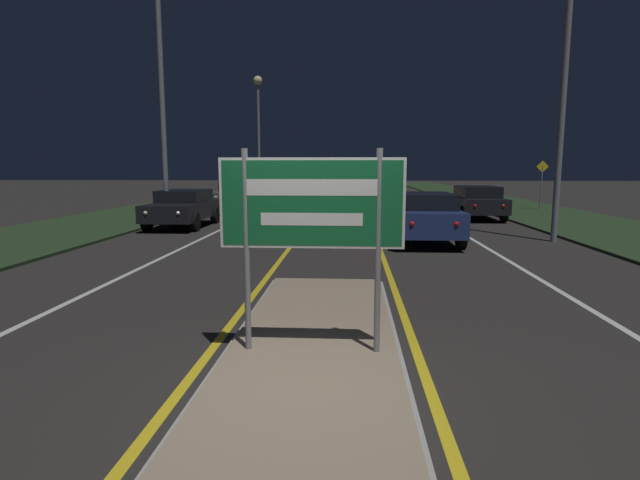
{
  "coord_description": "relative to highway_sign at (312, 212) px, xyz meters",
  "views": [
    {
      "loc": [
        0.44,
        -4.73,
        2.21
      ],
      "look_at": [
        0.0,
        2.32,
        1.18
      ],
      "focal_mm": 28.0,
      "sensor_mm": 36.0,
      "label": 1
    }
  ],
  "objects": [
    {
      "name": "ground_plane",
      "position": [
        0.0,
        -0.81,
        -1.72
      ],
      "size": [
        160.0,
        160.0,
        0.0
      ],
      "primitive_type": "plane",
      "color": "#282623"
    },
    {
      "name": "edge_line_white_left",
      "position": [
        -7.2,
        24.19,
        -1.71
      ],
      "size": [
        0.1,
        70.0,
        0.01
      ],
      "color": "silver",
      "rests_on": "ground_plane"
    },
    {
      "name": "warning_sign",
      "position": [
        10.09,
        20.55,
        -0.16
      ],
      "size": [
        0.6,
        0.06,
        2.46
      ],
      "color": "gray",
      "rests_on": "verge_right"
    },
    {
      "name": "car_receding_0",
      "position": [
        2.58,
        9.38,
        -0.93
      ],
      "size": [
        1.97,
        4.3,
        1.46
      ],
      "color": "navy",
      "rests_on": "ground_plane"
    },
    {
      "name": "streetlight_left_far",
      "position": [
        -6.32,
        31.16,
        4.49
      ],
      "size": [
        0.64,
        0.64,
        8.7
      ],
      "color": "gray",
      "rests_on": "ground_plane"
    },
    {
      "name": "median_island",
      "position": [
        0.0,
        0.0,
        -1.68
      ],
      "size": [
        2.11,
        7.64,
        0.1
      ],
      "color": "#999993",
      "rests_on": "ground_plane"
    },
    {
      "name": "edge_line_white_right",
      "position": [
        7.2,
        24.19,
        -1.71
      ],
      "size": [
        0.1,
        70.0,
        0.01
      ],
      "color": "silver",
      "rests_on": "ground_plane"
    },
    {
      "name": "car_approaching_1",
      "position": [
        -5.97,
        22.08,
        -0.97
      ],
      "size": [
        1.91,
        4.52,
        1.44
      ],
      "color": "#4C514C",
      "rests_on": "ground_plane"
    },
    {
      "name": "centre_line_yellow_left",
      "position": [
        -1.25,
        24.19,
        -1.71
      ],
      "size": [
        0.12,
        70.0,
        0.01
      ],
      "color": "gold",
      "rests_on": "ground_plane"
    },
    {
      "name": "lane_line_white_right",
      "position": [
        4.2,
        24.19,
        -1.71
      ],
      "size": [
        0.12,
        70.0,
        0.01
      ],
      "color": "silver",
      "rests_on": "ground_plane"
    },
    {
      "name": "car_approaching_0",
      "position": [
        -5.82,
        12.69,
        -0.98
      ],
      "size": [
        1.92,
        4.21,
        1.37
      ],
      "color": "black",
      "rests_on": "ground_plane"
    },
    {
      "name": "lane_line_white_left",
      "position": [
        -4.2,
        24.19,
        -1.71
      ],
      "size": [
        0.12,
        70.0,
        0.01
      ],
      "color": "silver",
      "rests_on": "ground_plane"
    },
    {
      "name": "streetlight_left_near",
      "position": [
        -6.27,
        12.24,
        5.04
      ],
      "size": [
        0.62,
        0.62,
        9.71
      ],
      "color": "gray",
      "rests_on": "ground_plane"
    },
    {
      "name": "centre_line_yellow_right",
      "position": [
        1.25,
        24.19,
        -1.71
      ],
      "size": [
        0.12,
        70.0,
        0.01
      ],
      "color": "gold",
      "rests_on": "ground_plane"
    },
    {
      "name": "highway_sign",
      "position": [
        0.0,
        0.0,
        0.0
      ],
      "size": [
        2.08,
        0.07,
        2.32
      ],
      "color": "gray",
      "rests_on": "median_island"
    },
    {
      "name": "verge_left",
      "position": [
        -9.5,
        19.19,
        -1.68
      ],
      "size": [
        5.0,
        100.0,
        0.08
      ],
      "color": "#23381E",
      "rests_on": "ground_plane"
    },
    {
      "name": "car_receding_1",
      "position": [
        5.85,
        16.51,
        -0.97
      ],
      "size": [
        1.9,
        4.51,
        1.41
      ],
      "color": "black",
      "rests_on": "ground_plane"
    },
    {
      "name": "verge_right",
      "position": [
        9.5,
        19.19,
        -1.68
      ],
      "size": [
        5.0,
        100.0,
        0.08
      ],
      "color": "#23381E",
      "rests_on": "ground_plane"
    }
  ]
}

